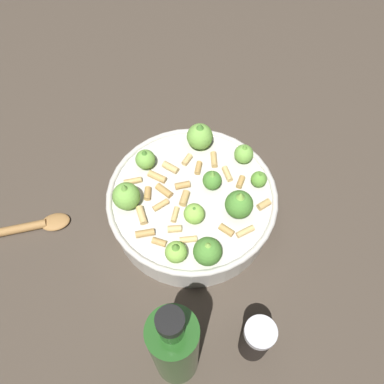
{
  "coord_description": "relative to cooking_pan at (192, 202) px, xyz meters",
  "views": [
    {
      "loc": [
        -0.34,
        -0.14,
        0.66
      ],
      "look_at": [
        0.0,
        0.0,
        0.08
      ],
      "focal_mm": 37.9,
      "sensor_mm": 36.0,
      "label": 1
    }
  ],
  "objects": [
    {
      "name": "olive_oil_bottle",
      "position": [
        -0.25,
        -0.08,
        0.06
      ],
      "size": [
        0.06,
        0.06,
        0.25
      ],
      "color": "#1E4C19",
      "rests_on": "ground"
    },
    {
      "name": "cooking_pan",
      "position": [
        0.0,
        0.0,
        0.0
      ],
      "size": [
        0.3,
        0.3,
        0.13
      ],
      "color": "beige",
      "rests_on": "ground"
    },
    {
      "name": "ground_plane",
      "position": [
        0.0,
        0.0,
        -0.04
      ],
      "size": [
        2.4,
        2.4,
        0.0
      ],
      "primitive_type": "plane",
      "color": "#42382D"
    },
    {
      "name": "pepper_shaker",
      "position": [
        -0.18,
        -0.18,
        0.01
      ],
      "size": [
        0.05,
        0.05,
        0.1
      ],
      "color": "black",
      "rests_on": "ground"
    },
    {
      "name": "wooden_spoon",
      "position": [
        -0.17,
        0.29,
        -0.04
      ],
      "size": [
        0.17,
        0.23,
        0.02
      ],
      "color": "#9E703D",
      "rests_on": "ground"
    }
  ]
}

